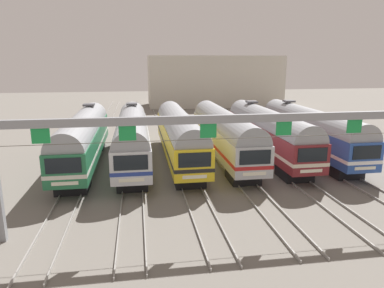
# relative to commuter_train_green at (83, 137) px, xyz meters

# --- Properties ---
(ground_plane) EXTENTS (160.00, 160.00, 0.00)m
(ground_plane) POSITION_rel_commuter_train_green_xyz_m (10.81, 0.00, -2.69)
(ground_plane) COLOR slate
(track_bed) EXTENTS (23.13, 70.00, 0.15)m
(track_bed) POSITION_rel_commuter_train_green_xyz_m (10.81, 17.00, -2.61)
(track_bed) COLOR gray
(track_bed) RESTS_ON ground
(commuter_train_green) EXTENTS (2.88, 18.06, 5.05)m
(commuter_train_green) POSITION_rel_commuter_train_green_xyz_m (0.00, 0.00, 0.00)
(commuter_train_green) COLOR #236B42
(commuter_train_green) RESTS_ON ground
(commuter_train_silver) EXTENTS (2.88, 18.06, 5.05)m
(commuter_train_silver) POSITION_rel_commuter_train_green_xyz_m (4.32, 0.00, 0.00)
(commuter_train_silver) COLOR silver
(commuter_train_silver) RESTS_ON ground
(commuter_train_yellow) EXTENTS (2.88, 18.06, 4.77)m
(commuter_train_yellow) POSITION_rel_commuter_train_green_xyz_m (8.65, -0.00, -0.00)
(commuter_train_yellow) COLOR gold
(commuter_train_yellow) RESTS_ON ground
(commuter_train_stainless) EXTENTS (2.88, 18.06, 4.77)m
(commuter_train_stainless) POSITION_rel_commuter_train_green_xyz_m (12.97, -0.00, -0.00)
(commuter_train_stainless) COLOR #B2B5BA
(commuter_train_stainless) RESTS_ON ground
(commuter_train_maroon) EXTENTS (2.88, 18.06, 5.05)m
(commuter_train_maroon) POSITION_rel_commuter_train_green_xyz_m (17.30, 0.00, 0.00)
(commuter_train_maroon) COLOR maroon
(commuter_train_maroon) RESTS_ON ground
(commuter_train_blue) EXTENTS (2.88, 18.06, 5.05)m
(commuter_train_blue) POSITION_rel_commuter_train_green_xyz_m (21.62, 0.00, 0.00)
(commuter_train_blue) COLOR #284C9E
(commuter_train_blue) RESTS_ON ground
(catenary_gantry) EXTENTS (26.86, 0.44, 6.97)m
(catenary_gantry) POSITION_rel_commuter_train_green_xyz_m (10.81, -13.50, 2.69)
(catenary_gantry) COLOR gray
(catenary_gantry) RESTS_ON ground
(maintenance_building) EXTENTS (27.63, 10.00, 10.34)m
(maintenance_building) POSITION_rel_commuter_train_green_xyz_m (21.20, 41.66, 2.48)
(maintenance_building) COLOR beige
(maintenance_building) RESTS_ON ground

